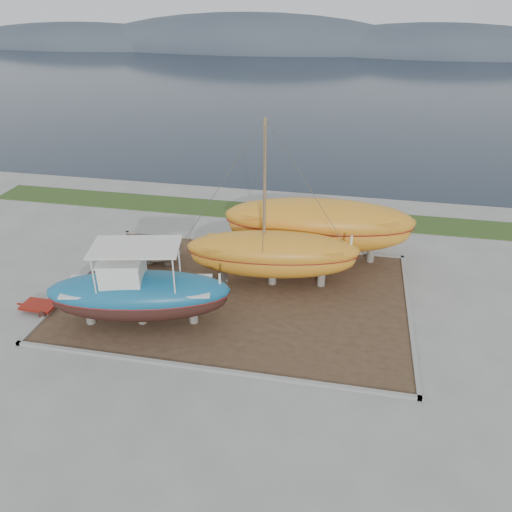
% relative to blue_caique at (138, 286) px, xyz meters
% --- Properties ---
extents(ground, '(140.00, 140.00, 0.00)m').
position_rel_blue_caique_xyz_m(ground, '(4.04, -0.64, -2.20)').
color(ground, gray).
rests_on(ground, ground).
extents(dirt_patch, '(18.00, 12.00, 0.06)m').
position_rel_blue_caique_xyz_m(dirt_patch, '(4.04, 3.36, -2.17)').
color(dirt_patch, '#422D1E').
rests_on(dirt_patch, ground).
extents(curb_frame, '(18.60, 12.60, 0.15)m').
position_rel_blue_caique_xyz_m(curb_frame, '(4.04, 3.36, -2.12)').
color(curb_frame, gray).
rests_on(curb_frame, ground).
extents(grass_strip, '(44.00, 3.00, 0.08)m').
position_rel_blue_caique_xyz_m(grass_strip, '(4.04, 14.86, -2.16)').
color(grass_strip, '#284219').
rests_on(grass_strip, ground).
extents(sea, '(260.00, 100.00, 0.04)m').
position_rel_blue_caique_xyz_m(sea, '(4.04, 69.36, -2.20)').
color(sea, black).
rests_on(sea, ground).
extents(mountain_ridge, '(200.00, 36.00, 20.00)m').
position_rel_blue_caique_xyz_m(mountain_ridge, '(4.04, 124.36, -2.20)').
color(mountain_ridge, '#333D49').
rests_on(mountain_ridge, ground).
extents(blue_caique, '(9.28, 4.57, 4.28)m').
position_rel_blue_caique_xyz_m(blue_caique, '(0.00, 0.00, 0.00)').
color(blue_caique, '#16628E').
rests_on(blue_caique, dirt_patch).
extents(white_dinghy, '(3.90, 1.70, 1.14)m').
position_rel_blue_caique_xyz_m(white_dinghy, '(-1.92, 5.81, -1.57)').
color(white_dinghy, silver).
rests_on(white_dinghy, dirt_patch).
extents(orange_sailboat, '(9.76, 3.97, 9.27)m').
position_rel_blue_caique_xyz_m(orange_sailboat, '(5.73, 4.94, 2.50)').
color(orange_sailboat, orange).
rests_on(orange_sailboat, dirt_patch).
extents(orange_bare_hull, '(11.54, 4.23, 3.71)m').
position_rel_blue_caique_xyz_m(orange_bare_hull, '(7.91, 8.40, -0.28)').
color(orange_bare_hull, orange).
rests_on(orange_bare_hull, dirt_patch).
extents(red_trailer, '(2.64, 1.37, 0.37)m').
position_rel_blue_caique_xyz_m(red_trailer, '(-5.69, 0.01, -2.01)').
color(red_trailer, maroon).
rests_on(red_trailer, ground).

